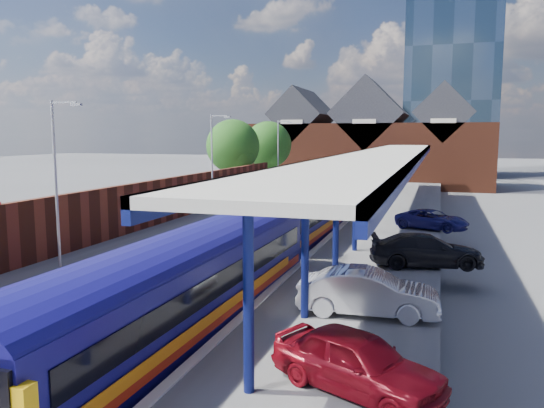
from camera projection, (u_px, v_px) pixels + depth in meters
The scene contains 23 objects.
ground at pixel (325, 216), 43.49m from camera, with size 240.00×240.00×0.00m, color #5B5B5E.
ballast_bed at pixel (293, 238), 34.04m from camera, with size 6.00×76.00×0.06m, color #473D33.
rails at pixel (293, 236), 34.02m from camera, with size 4.51×76.00×0.14m.
left_platform at pixel (214, 226), 35.62m from camera, with size 5.00×76.00×1.00m, color #565659.
right_platform at pixel (388, 236), 32.18m from camera, with size 6.00×76.00×1.00m, color #565659.
coping_left at pixel (247, 220), 34.85m from camera, with size 0.30×76.00×0.05m, color silver.
coping_right at pixel (342, 225), 32.96m from camera, with size 0.30×76.00×0.05m, color silver.
yellow_line at pixel (239, 220), 35.03m from camera, with size 0.14×76.00×0.01m, color yellow.
train at pixel (336, 195), 39.61m from camera, with size 3.17×65.96×3.45m.
canopy at pixel (385, 156), 33.56m from camera, with size 4.50×52.00×4.48m.
lamp_post_b at pixel (58, 173), 22.06m from camera, with size 1.48×0.18×7.00m.
lamp_post_c at pixel (214, 158), 37.19m from camera, with size 1.48×0.18×7.00m.
lamp_post_d at pixel (279, 151), 52.31m from camera, with size 1.48×0.18×7.00m.
platform_sign at pixel (242, 188), 38.97m from camera, with size 0.55×0.08×2.50m.
brick_wall at pixel (126, 208), 30.04m from camera, with size 0.35×50.00×3.86m.
station_building at pixel (370, 144), 69.26m from camera, with size 30.00×12.12×13.78m.
glass_tower at pixel (452, 50), 85.15m from camera, with size 14.20×14.20×40.30m.
tree_near at pixel (234, 148), 51.48m from camera, with size 5.20×5.20×8.10m.
tree_far at pixel (269, 146), 58.74m from camera, with size 5.20×5.20×8.10m.
parked_car_red at pixel (357, 361), 11.56m from camera, with size 1.60×3.97×1.35m, color maroon.
parked_car_silver at pixel (368, 292), 16.50m from camera, with size 1.51×4.34×1.43m, color silver.
parked_car_dark at pixel (426, 250), 22.65m from camera, with size 1.94×4.76×1.38m, color black.
parked_car_blue at pixel (432, 220), 31.50m from camera, with size 1.94×4.21×1.17m, color navy.
Camera 1 is at (8.79, -12.32, 6.59)m, focal length 35.00 mm.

